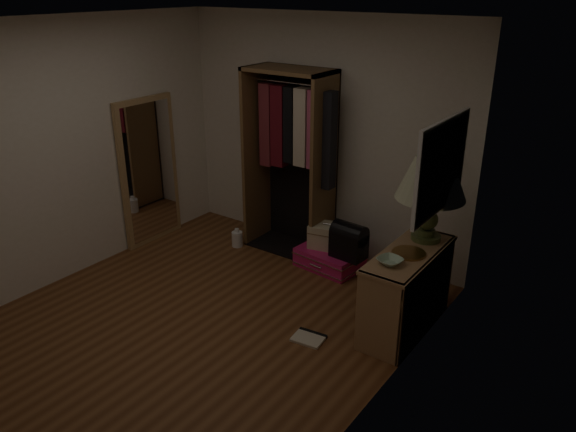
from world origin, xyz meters
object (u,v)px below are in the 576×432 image
Objects in this scene: pink_suitcase at (330,258)px; train_case at (328,236)px; white_jug at (237,239)px; black_bag at (349,240)px; floor_mirror at (149,171)px; open_wardrobe at (295,146)px; table_lamp at (432,180)px; console_bookshelf at (408,288)px.

train_case is at bearing 149.90° from pink_suitcase.
black_bag is at bearing 6.44° from white_jug.
floor_mirror reaches higher than black_bag.
pink_suitcase is at bearing -16.10° from open_wardrobe.
pink_suitcase is 1.17m from white_jug.
pink_suitcase is 1.65× the size of train_case.
open_wardrobe is at bearing 32.54° from white_jug.
floor_mirror is at bearing -174.98° from train_case.
white_jug is (-1.09, -0.23, -0.24)m from train_case.
black_bag reaches higher than pink_suitcase.
pink_suitcase is 1.69m from table_lamp.
black_bag is (0.30, -0.07, 0.07)m from train_case.
floor_mirror is 4.41× the size of black_bag.
white_jug is at bearing -165.24° from pink_suitcase.
table_lamp is at bearing -2.05° from white_jug.
open_wardrobe reaches higher than table_lamp.
black_bag is at bearing 165.17° from table_lamp.
train_case is at bearing 17.53° from floor_mirror.
table_lamp is (1.15, -0.27, 1.21)m from pink_suitcase.
console_bookshelf is 2.06m from open_wardrobe.
floor_mirror reaches higher than pink_suitcase.
floor_mirror reaches higher than train_case.
floor_mirror is 2.19m from train_case.
table_lamp is at bearing -27.09° from train_case.
train_case is 1.58m from table_lamp.
console_bookshelf is at bearing -91.28° from table_lamp.
open_wardrobe is at bearing 170.88° from black_bag.
open_wardrobe reaches higher than train_case.
console_bookshelf is at bearing -9.07° from white_jug.
pink_suitcase is at bearing 154.07° from console_bookshelf.
floor_mirror is at bearing -174.23° from table_lamp.
white_jug is at bearing -147.46° from open_wardrobe.
white_jug is (-0.56, -0.36, -1.13)m from open_wardrobe.
train_case is (0.53, -0.13, -0.89)m from open_wardrobe.
console_bookshelf is 3.27m from floor_mirror.
table_lamp is (0.01, 0.28, 0.92)m from console_bookshelf.
console_bookshelf is 5.06× the size of white_jug.
open_wardrobe is 1.19m from black_bag.
console_bookshelf is at bearing 0.78° from floor_mirror.
black_bag is at bearing -26.34° from train_case.
pink_suitcase is (2.09, 0.60, -0.75)m from floor_mirror.
table_lamp reaches higher than train_case.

